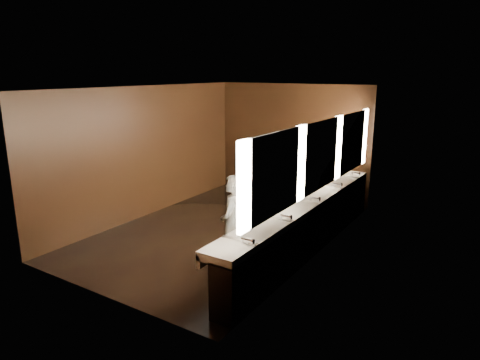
{
  "coord_description": "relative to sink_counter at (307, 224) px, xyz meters",
  "views": [
    {
      "loc": [
        4.58,
        -6.57,
        3.1
      ],
      "look_at": [
        0.39,
        0.0,
        1.1
      ],
      "focal_mm": 32.0,
      "sensor_mm": 36.0,
      "label": 1
    }
  ],
  "objects": [
    {
      "name": "wall_front",
      "position": [
        -1.79,
        -3.0,
        0.9
      ],
      "size": [
        4.0,
        0.02,
        2.8
      ],
      "primitive_type": "cube",
      "color": "black",
      "rests_on": "floor"
    },
    {
      "name": "sink_counter",
      "position": [
        0.0,
        0.0,
        0.0
      ],
      "size": [
        0.55,
        5.4,
        1.01
      ],
      "color": "black",
      "rests_on": "floor"
    },
    {
      "name": "wall_back",
      "position": [
        -1.79,
        3.0,
        0.9
      ],
      "size": [
        4.0,
        0.02,
        2.8
      ],
      "primitive_type": "cube",
      "color": "black",
      "rests_on": "floor"
    },
    {
      "name": "wall_left",
      "position": [
        -3.79,
        0.0,
        0.9
      ],
      "size": [
        0.02,
        6.0,
        2.8
      ],
      "primitive_type": "cube",
      "color": "black",
      "rests_on": "floor"
    },
    {
      "name": "ceiling",
      "position": [
        -1.79,
        0.0,
        2.3
      ],
      "size": [
        4.0,
        6.0,
        0.02
      ],
      "primitive_type": "cube",
      "color": "#2D2D2B",
      "rests_on": "wall_back"
    },
    {
      "name": "trash_bin",
      "position": [
        -0.22,
        -0.61,
        -0.2
      ],
      "size": [
        0.5,
        0.5,
        0.6
      ],
      "primitive_type": "cylinder",
      "rotation": [
        0.0,
        0.0,
        0.42
      ],
      "color": "black",
      "rests_on": "floor"
    },
    {
      "name": "wall_right",
      "position": [
        0.21,
        0.0,
        0.9
      ],
      "size": [
        0.02,
        6.0,
        2.8
      ],
      "primitive_type": "cube",
      "color": "black",
      "rests_on": "floor"
    },
    {
      "name": "mirror_band",
      "position": [
        0.19,
        -0.0,
        1.25
      ],
      "size": [
        0.06,
        5.03,
        1.15
      ],
      "color": "#FFE8C9",
      "rests_on": "wall_right"
    },
    {
      "name": "floor",
      "position": [
        -1.79,
        0.0,
        -0.5
      ],
      "size": [
        6.0,
        6.0,
        0.0
      ],
      "primitive_type": "plane",
      "color": "black",
      "rests_on": "ground"
    },
    {
      "name": "person",
      "position": [
        -0.65,
        -1.4,
        0.3
      ],
      "size": [
        0.53,
        0.67,
        1.59
      ],
      "primitive_type": "imported",
      "rotation": [
        0.0,
        0.0,
        -1.27
      ],
      "color": "#83AFC4",
      "rests_on": "floor"
    }
  ]
}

